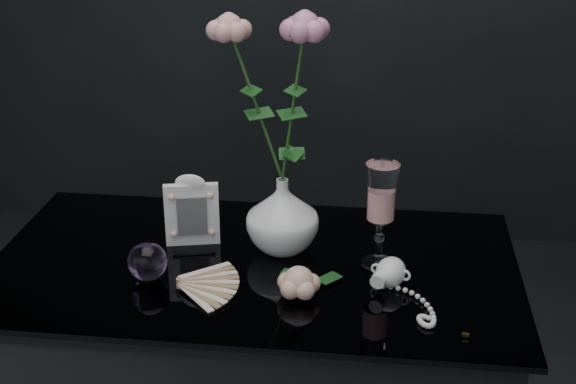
% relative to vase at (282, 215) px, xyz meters
% --- Properties ---
extents(vase, '(0.16, 0.16, 0.16)m').
position_rel_vase_xyz_m(vase, '(0.00, 0.00, 0.00)').
color(vase, white).
rests_on(vase, table).
extents(wine_glass, '(0.07, 0.07, 0.22)m').
position_rel_vase_xyz_m(wine_glass, '(0.20, -0.04, 0.03)').
color(wine_glass, white).
rests_on(wine_glass, table).
extents(picture_frame, '(0.13, 0.11, 0.16)m').
position_rel_vase_xyz_m(picture_frame, '(-0.19, 0.00, 0.00)').
color(picture_frame, white).
rests_on(picture_frame, table).
extents(paperweight, '(0.09, 0.09, 0.08)m').
position_rel_vase_xyz_m(paperweight, '(-0.24, -0.15, -0.04)').
color(paperweight, '#B482D4').
rests_on(paperweight, table).
extents(paper_fan, '(0.27, 0.24, 0.02)m').
position_rel_vase_xyz_m(paper_fan, '(-0.17, -0.18, -0.07)').
color(paper_fan, beige).
rests_on(paper_fan, table).
extents(loose_rose, '(0.18, 0.21, 0.06)m').
position_rel_vase_xyz_m(loose_rose, '(0.05, -0.18, -0.05)').
color(loose_rose, '#EAB197').
rests_on(loose_rose, table).
extents(pearl_jar, '(0.25, 0.25, 0.06)m').
position_rel_vase_xyz_m(pearl_jar, '(0.22, -0.12, -0.05)').
color(pearl_jar, white).
rests_on(pearl_jar, table).
extents(roses, '(0.21, 0.10, 0.38)m').
position_rel_vase_xyz_m(roses, '(-0.02, -0.00, 0.27)').
color(roses, '#DD9991').
rests_on(roses, vase).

